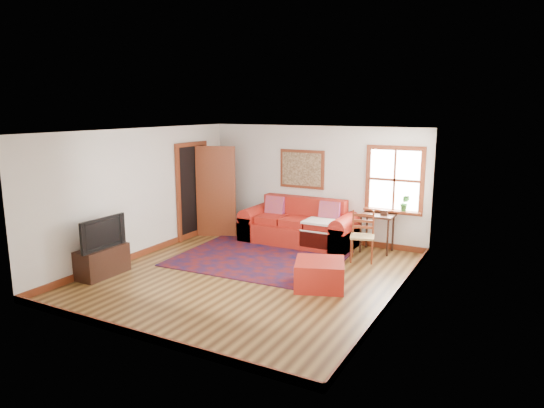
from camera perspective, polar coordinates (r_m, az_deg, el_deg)
The scene contains 13 objects.
ground at distance 8.58m, azimuth -2.45°, elevation -8.35°, with size 5.50×5.50×0.00m, color #442912.
room_envelope at distance 8.18m, azimuth -2.49°, elevation 2.64°, with size 5.04×5.54×2.52m.
window at distance 10.05m, azimuth 14.33°, elevation 1.96°, with size 1.18×0.20×1.38m.
doorway at distance 10.94m, azimuth -7.69°, elevation 1.64°, with size 0.89×1.08×2.14m.
framed_artwork at distance 10.71m, azimuth 3.52°, elevation 4.12°, with size 1.05×0.07×0.85m.
persian_rug at distance 9.45m, azimuth -1.53°, elevation -6.40°, with size 3.08×2.46×0.02m, color #5A110C.
red_leather_sofa at distance 10.48m, azimuth 3.20°, elevation -2.89°, with size 2.45×1.01×0.96m.
red_ottoman at distance 7.99m, azimuth 5.62°, elevation -8.21°, with size 0.78×0.78×0.45m, color #A82015.
side_table at distance 9.97m, azimuth 12.30°, elevation -1.89°, with size 0.65×0.49×0.78m.
ladder_back_chair at distance 9.41m, azimuth 10.60°, elevation -3.48°, with size 0.54×0.52×0.95m.
media_cabinet at distance 8.98m, azimuth -19.31°, elevation -6.38°, with size 0.41×0.92×0.51m, color #321910.
television at distance 8.80m, azimuth -19.65°, elevation -3.20°, with size 0.95×0.12×0.55m, color black.
candle_hurricane at distance 9.10m, azimuth -17.52°, elevation -3.83°, with size 0.12×0.12×0.18m.
Camera 1 is at (4.14, -6.94, 2.88)m, focal length 32.00 mm.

